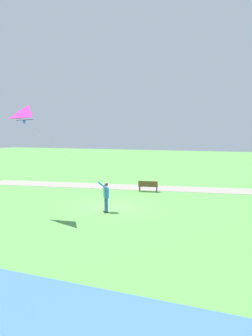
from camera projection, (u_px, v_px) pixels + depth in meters
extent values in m
plane|color=#569947|center=(114.00, 207.00, 18.00)|extent=(120.00, 120.00, 0.00)
cube|color=gray|center=(169.00, 189.00, 23.86)|extent=(7.10, 32.00, 0.02)
cube|color=#232328|center=(106.00, 212.00, 16.58)|extent=(0.24, 0.26, 0.06)
cylinder|color=#2D4C8E|center=(107.00, 205.00, 16.54)|extent=(0.14, 0.14, 0.82)
cube|color=#232328|center=(105.00, 211.00, 16.81)|extent=(0.24, 0.26, 0.06)
cylinder|color=#2D4C8E|center=(106.00, 204.00, 16.76)|extent=(0.14, 0.14, 0.82)
cube|color=teal|center=(106.00, 193.00, 16.57)|extent=(0.45, 0.42, 0.60)
sphere|color=#996B4C|center=(106.00, 185.00, 16.51)|extent=(0.22, 0.22, 0.22)
ellipsoid|color=black|center=(106.00, 184.00, 16.51)|extent=(0.32, 0.32, 0.13)
cylinder|color=teal|center=(103.00, 185.00, 16.36)|extent=(0.18, 0.56, 0.43)
cylinder|color=teal|center=(102.00, 185.00, 16.52)|extent=(0.55, 0.29, 0.43)
sphere|color=#996B4C|center=(99.00, 183.00, 16.37)|extent=(0.10, 0.10, 0.10)
pyramid|color=#E02D9E|center=(29.00, 113.00, 14.87)|extent=(1.09, 1.72, 0.74)
cone|color=blue|center=(24.00, 122.00, 14.72)|extent=(0.26, 0.26, 0.22)
cylinder|color=black|center=(24.00, 120.00, 14.70)|extent=(0.54, 1.46, 0.02)
cylinder|color=silver|center=(64.00, 155.00, 15.55)|extent=(2.45, 3.05, 3.33)
cube|color=brown|center=(148.00, 186.00, 22.54)|extent=(0.66, 1.55, 0.05)
cube|color=brown|center=(148.00, 184.00, 22.33)|extent=(0.26, 1.49, 0.40)
cube|color=#2D2D33|center=(140.00, 188.00, 22.85)|extent=(0.07, 0.07, 0.45)
cube|color=#2D2D33|center=(139.00, 189.00, 22.54)|extent=(0.07, 0.07, 0.45)
cube|color=#2D2D33|center=(157.00, 189.00, 22.59)|extent=(0.07, 0.07, 0.45)
cube|color=#2D2D33|center=(157.00, 190.00, 22.28)|extent=(0.07, 0.07, 0.45)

